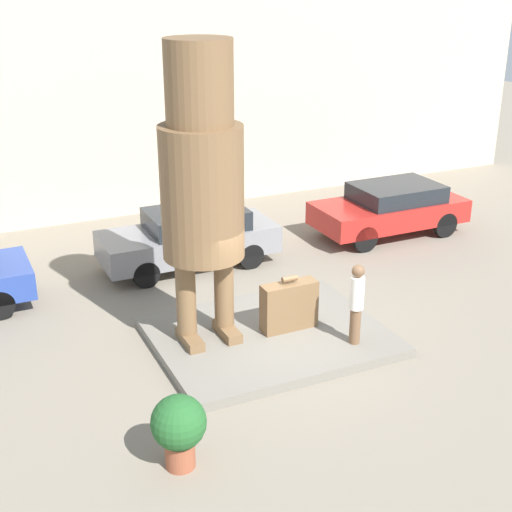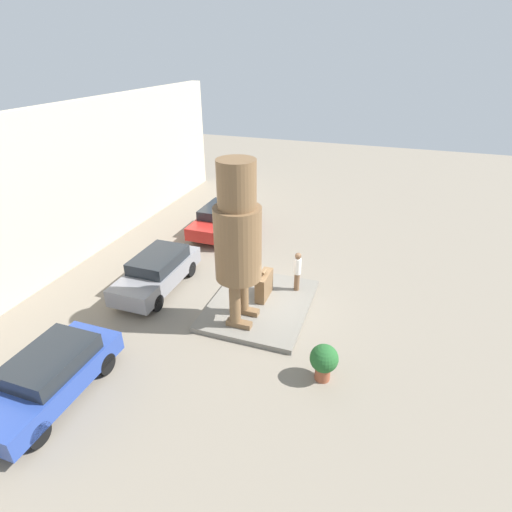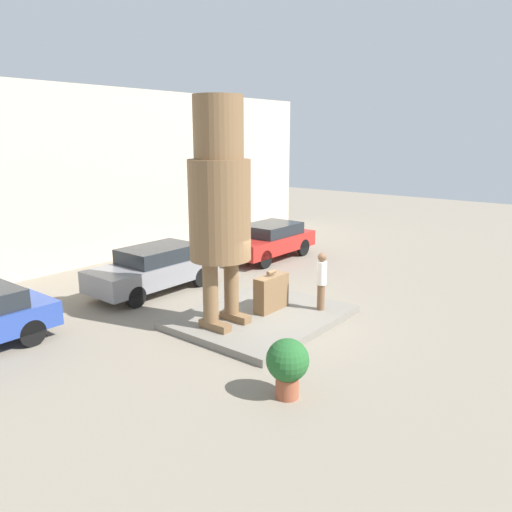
{
  "view_description": "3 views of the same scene",
  "coord_description": "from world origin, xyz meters",
  "px_view_note": "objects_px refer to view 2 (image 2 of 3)",
  "views": [
    {
      "loc": [
        -5.64,
        -11.45,
        7.04
      ],
      "look_at": [
        -0.43,
        -0.29,
        2.04
      ],
      "focal_mm": 50.0,
      "sensor_mm": 36.0,
      "label": 1
    },
    {
      "loc": [
        -12.0,
        -3.97,
        8.87
      ],
      "look_at": [
        -0.47,
        0.0,
        2.43
      ],
      "focal_mm": 28.0,
      "sensor_mm": 36.0,
      "label": 2
    },
    {
      "loc": [
        -10.24,
        -8.03,
        5.03
      ],
      "look_at": [
        -0.52,
        -0.23,
        1.98
      ],
      "focal_mm": 35.0,
      "sensor_mm": 36.0,
      "label": 3
    }
  ],
  "objects_px": {
    "tourist": "(297,270)",
    "parked_car_red": "(220,219)",
    "statue_figure": "(238,233)",
    "parked_car_blue": "(50,375)",
    "giant_suitcase": "(264,285)",
    "parked_car_grey": "(158,271)",
    "planter_pot": "(324,360)"
  },
  "relations": [
    {
      "from": "giant_suitcase",
      "to": "parked_car_blue",
      "type": "distance_m",
      "value": 7.72
    },
    {
      "from": "statue_figure",
      "to": "parked_car_grey",
      "type": "distance_m",
      "value": 4.99
    },
    {
      "from": "giant_suitcase",
      "to": "parked_car_blue",
      "type": "bearing_deg",
      "value": 147.57
    },
    {
      "from": "parked_car_grey",
      "to": "giant_suitcase",
      "type": "bearing_deg",
      "value": 96.61
    },
    {
      "from": "statue_figure",
      "to": "parked_car_grey",
      "type": "bearing_deg",
      "value": 73.96
    },
    {
      "from": "tourist",
      "to": "parked_car_blue",
      "type": "height_order",
      "value": "tourist"
    },
    {
      "from": "statue_figure",
      "to": "planter_pot",
      "type": "relative_size",
      "value": 4.75
    },
    {
      "from": "tourist",
      "to": "parked_car_red",
      "type": "relative_size",
      "value": 0.39
    },
    {
      "from": "giant_suitcase",
      "to": "tourist",
      "type": "relative_size",
      "value": 0.7
    },
    {
      "from": "parked_car_red",
      "to": "giant_suitcase",
      "type": "bearing_deg",
      "value": 37.86
    },
    {
      "from": "tourist",
      "to": "parked_car_red",
      "type": "bearing_deg",
      "value": 49.48
    },
    {
      "from": "giant_suitcase",
      "to": "planter_pot",
      "type": "xyz_separation_m",
      "value": [
        -3.38,
        -2.94,
        0.01
      ]
    },
    {
      "from": "giant_suitcase",
      "to": "parked_car_red",
      "type": "distance_m",
      "value": 6.84
    },
    {
      "from": "tourist",
      "to": "parked_car_blue",
      "type": "bearing_deg",
      "value": 144.8
    },
    {
      "from": "parked_car_blue",
      "to": "parked_car_red",
      "type": "xyz_separation_m",
      "value": [
        11.92,
        0.05,
        0.02
      ]
    },
    {
      "from": "giant_suitcase",
      "to": "parked_car_grey",
      "type": "xyz_separation_m",
      "value": [
        -0.51,
        4.37,
        0.09
      ]
    },
    {
      "from": "tourist",
      "to": "parked_car_red",
      "type": "xyz_separation_m",
      "value": [
        4.51,
        5.28,
        -0.31
      ]
    },
    {
      "from": "statue_figure",
      "to": "planter_pot",
      "type": "height_order",
      "value": "statue_figure"
    },
    {
      "from": "giant_suitcase",
      "to": "parked_car_blue",
      "type": "relative_size",
      "value": 0.27
    },
    {
      "from": "parked_car_grey",
      "to": "statue_figure",
      "type": "bearing_deg",
      "value": 73.96
    },
    {
      "from": "tourist",
      "to": "parked_car_grey",
      "type": "bearing_deg",
      "value": 104.34
    },
    {
      "from": "tourist",
      "to": "parked_car_red",
      "type": "height_order",
      "value": "tourist"
    },
    {
      "from": "planter_pot",
      "to": "giant_suitcase",
      "type": "bearing_deg",
      "value": 41.03
    },
    {
      "from": "statue_figure",
      "to": "parked_car_red",
      "type": "relative_size",
      "value": 1.34
    },
    {
      "from": "giant_suitcase",
      "to": "tourist",
      "type": "bearing_deg",
      "value": -50.66
    },
    {
      "from": "parked_car_grey",
      "to": "parked_car_red",
      "type": "bearing_deg",
      "value": 178.28
    },
    {
      "from": "giant_suitcase",
      "to": "parked_car_red",
      "type": "xyz_separation_m",
      "value": [
        5.4,
        4.2,
        0.09
      ]
    },
    {
      "from": "parked_car_red",
      "to": "tourist",
      "type": "bearing_deg",
      "value": 49.48
    },
    {
      "from": "statue_figure",
      "to": "parked_car_red",
      "type": "distance_m",
      "value": 8.48
    },
    {
      "from": "statue_figure",
      "to": "giant_suitcase",
      "type": "bearing_deg",
      "value": -12.83
    },
    {
      "from": "statue_figure",
      "to": "giant_suitcase",
      "type": "distance_m",
      "value": 3.32
    },
    {
      "from": "tourist",
      "to": "parked_car_grey",
      "type": "xyz_separation_m",
      "value": [
        -1.39,
        5.46,
        -0.31
      ]
    }
  ]
}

